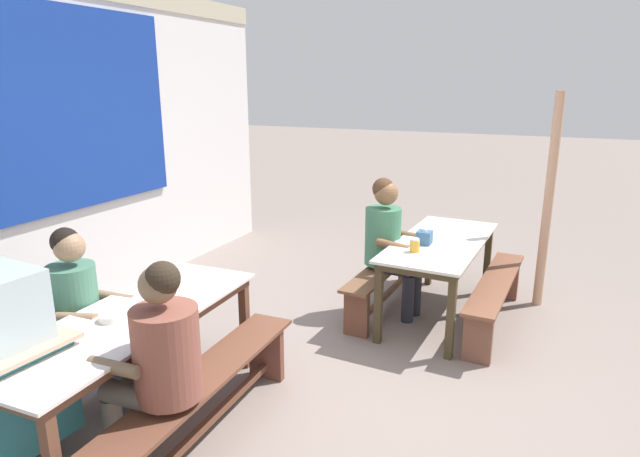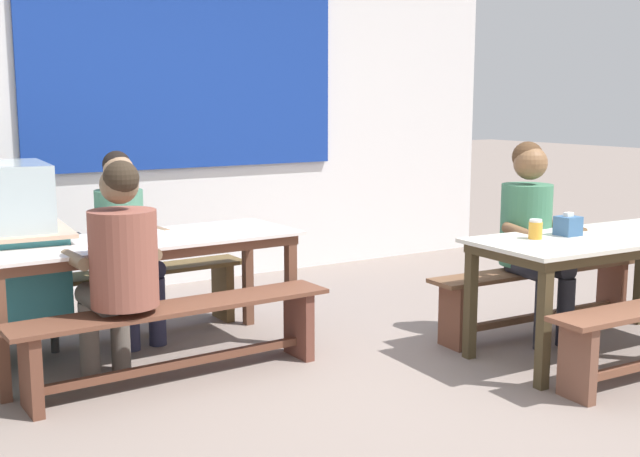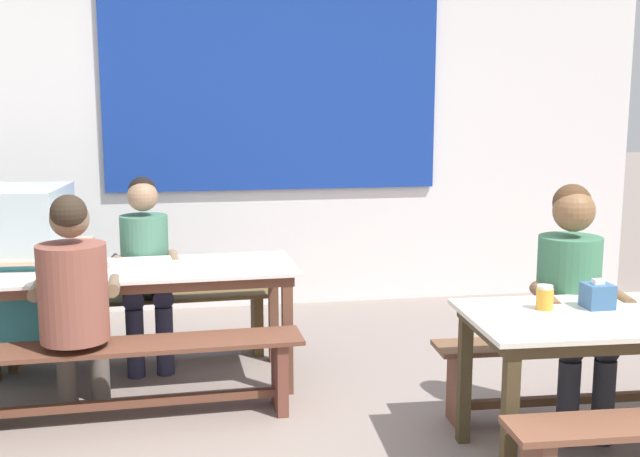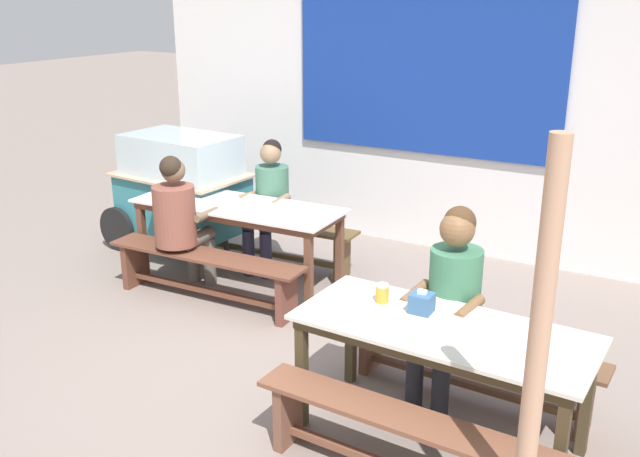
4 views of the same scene
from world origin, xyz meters
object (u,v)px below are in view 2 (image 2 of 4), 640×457
Objects in this scene: person_right_near_table at (531,227)px; bench_far_back at (115,293)px; person_center_facing at (124,235)px; dining_table_far at (141,250)px; person_left_back_turned at (120,261)px; tissue_box at (568,226)px; bench_near_back at (538,289)px; dining_table_near at (601,247)px; bench_far_front at (177,330)px; soup_bowl at (121,235)px; condiment_jar at (535,229)px.

bench_far_back is at bearing 148.25° from person_right_near_table.
dining_table_far is at bearing -95.55° from person_center_facing.
person_left_back_turned reaches higher than tissue_box.
person_right_near_table is (2.57, -0.47, 0.03)m from person_left_back_turned.
bench_near_back is at bearing -29.37° from bench_far_back.
dining_table_near reaches higher than bench_near_back.
bench_far_front is 1.02m from person_center_facing.
dining_table_near is 0.93× the size of bench_far_front.
soup_bowl is at bearing 150.34° from dining_table_near.
dining_table_near is at bearing -37.49° from person_center_facing.
dining_table_near is 0.47m from condiment_jar.
tissue_box reaches higher than condiment_jar.
bench_far_back is 1.01m from bench_far_front.
bench_near_back is 14.48× the size of condiment_jar.
dining_table_far is 1.57× the size of person_center_facing.
dining_table_far is 16.41× the size of condiment_jar.
person_left_back_turned is 1.01× the size of person_center_facing.
bench_far_back is 15.57× the size of condiment_jar.
person_right_near_table reaches higher than bench_far_front.
dining_table_far reaches higher than bench_far_front.
bench_far_back is 2.75m from person_right_near_table.
bench_far_front is 2.44m from bench_near_back.
bench_far_front is 0.50m from person_left_back_turned.
condiment_jar reaches higher than bench_far_back.
condiment_jar is at bearing -20.79° from bench_far_front.
person_center_facing is (-2.37, 1.82, 0.03)m from dining_table_near.
dining_table_near is (2.41, -1.38, -0.00)m from dining_table_far.
tissue_box reaches higher than soup_bowl.
person_left_back_turned is at bearing 170.01° from bench_far_front.
person_left_back_turned is (-2.71, 0.42, 0.41)m from bench_near_back.
bench_far_back is 13.43× the size of soup_bowl.
bench_far_front is 2.35m from person_right_near_table.
person_center_facing reaches higher than soup_bowl.
dining_table_near is 12.15× the size of tissue_box.
dining_table_far is 0.53m from person_left_back_turned.
person_left_back_turned is (-0.27, -0.45, 0.04)m from dining_table_far.
bench_near_back is 1.36× the size of person_left_back_turned.
bench_far_front is 1.47× the size of person_left_back_turned.
tissue_box is at bearing -17.92° from person_left_back_turned.
dining_table_near is at bearing -29.74° from dining_table_far.
person_right_near_table reaches higher than person_center_facing.
dining_table_far is at bearing 147.67° from condiment_jar.
soup_bowl is (-0.10, 0.05, 0.09)m from dining_table_far.
dining_table_far is 0.15m from soup_bowl.
soup_bowl is at bearing 147.88° from condiment_jar.
tissue_box is (-0.18, 0.11, 0.13)m from dining_table_near.
dining_table_far is at bearing 58.85° from person_left_back_turned.
bench_near_back is at bearing -19.71° from dining_table_far.
bench_near_back is at bearing 87.57° from dining_table_near.
bench_near_back is 2.77m from person_left_back_turned.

